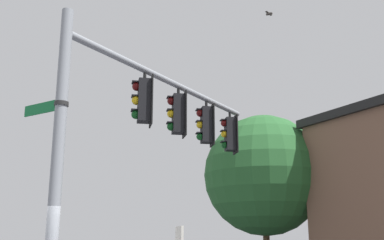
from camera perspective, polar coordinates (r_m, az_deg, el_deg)
name	(u,v)px	position (r m, az deg, el deg)	size (l,w,h in m)	color
signal_pole	(57,168)	(9.23, -15.90, -5.50)	(0.24, 0.24, 6.43)	gray
mast_arm	(173,83)	(12.59, -2.34, 4.43)	(0.16, 0.16, 7.45)	gray
traffic_light_nearest_pole	(143,101)	(11.45, -5.87, 2.34)	(0.54, 0.49, 1.31)	black
traffic_light_mid_inner	(177,114)	(12.58, -1.76, 0.74)	(0.54, 0.49, 1.31)	black
traffic_light_mid_outer	(206,125)	(13.77, 1.66, -0.58)	(0.54, 0.49, 1.31)	black
traffic_light_arm_end	(230,134)	(15.01, 4.52, -1.69)	(0.54, 0.49, 1.31)	black
street_name_sign	(50,106)	(9.71, -16.62, 1.58)	(0.88, 0.92, 0.22)	#147238
bird_flying	(269,14)	(15.98, 9.23, 12.47)	(0.27, 0.33, 0.11)	#4C4742
tree_by_storefront	(264,175)	(19.31, 8.63, -6.52)	(4.79, 4.79, 6.85)	#4C3823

